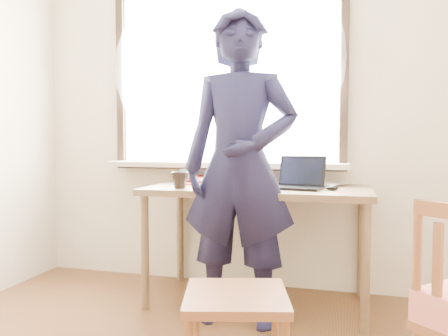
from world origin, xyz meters
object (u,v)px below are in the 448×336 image
(desk, at_px, (258,199))
(mug_white, at_px, (247,178))
(laptop, at_px, (299,181))
(work_chair, at_px, (236,309))
(person, at_px, (240,167))
(mug_dark, at_px, (180,180))

(desk, relative_size, mug_white, 13.36)
(laptop, xyz_separation_m, work_chair, (-0.16, -1.08, -0.47))
(mug_white, height_order, person, person)
(desk, height_order, work_chair, desk)
(work_chair, height_order, person, person)
(work_chair, relative_size, person, 0.28)
(work_chair, bearing_deg, person, 102.14)
(mug_dark, distance_m, person, 0.46)
(desk, xyz_separation_m, person, (-0.04, -0.34, 0.23))
(mug_white, relative_size, mug_dark, 0.96)
(laptop, height_order, mug_dark, laptop)
(laptop, xyz_separation_m, person, (-0.33, -0.31, 0.10))
(mug_dark, relative_size, person, 0.06)
(desk, xyz_separation_m, mug_dark, (-0.48, -0.23, 0.14))
(mug_white, bearing_deg, person, -82.54)
(work_chair, xyz_separation_m, person, (-0.17, 0.77, 0.57))
(mug_white, xyz_separation_m, mug_dark, (-0.37, -0.39, 0.01))
(desk, height_order, mug_white, mug_white)
(laptop, distance_m, person, 0.46)
(person, bearing_deg, mug_white, 94.88)
(desk, bearing_deg, work_chair, -83.75)
(mug_white, relative_size, person, 0.06)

